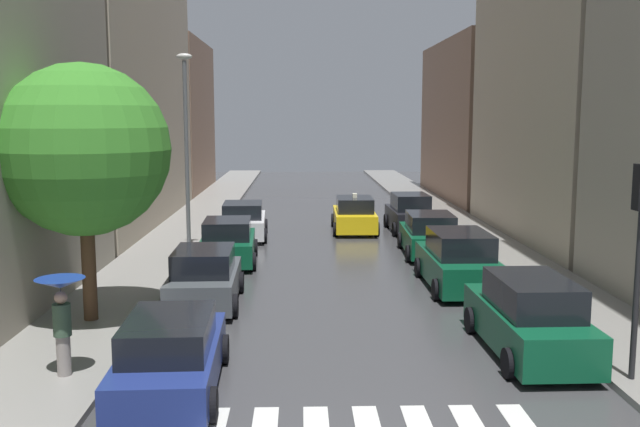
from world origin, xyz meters
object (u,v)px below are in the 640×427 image
object	(u,v)px
parked_car_right_fourth	(410,214)
taxi_midroad	(354,215)
parked_car_right_third	(429,235)
pedestrian_foreground	(61,306)
street_tree_left	(84,150)
parked_car_left_second	(205,279)
parked_car_left_nearest	(171,356)
parked_car_right_nearest	(529,318)
lamp_post_left	(186,139)
parked_car_left_third	(228,243)
parked_car_right_second	(458,262)
parked_car_left_fourth	(243,221)

from	to	relation	value
parked_car_right_fourth	taxi_midroad	distance (m)	2.58
parked_car_right_third	pedestrian_foreground	bearing A→B (deg)	144.89
street_tree_left	parked_car_right_third	bearing A→B (deg)	40.77
parked_car_left_second	street_tree_left	bearing A→B (deg)	123.20
parked_car_left_nearest	pedestrian_foreground	xyz separation A→B (m)	(-2.26, 0.58, 0.86)
parked_car_left_second	parked_car_right_nearest	distance (m)	9.03
lamp_post_left	street_tree_left	bearing A→B (deg)	-96.22
parked_car_right_fourth	taxi_midroad	bearing A→B (deg)	85.71
parked_car_left_third	parked_car_right_nearest	world-z (taller)	parked_car_right_nearest
lamp_post_left	parked_car_left_nearest	bearing A→B (deg)	-82.53
parked_car_right_nearest	lamp_post_left	bearing A→B (deg)	37.48
parked_car_right_nearest	lamp_post_left	world-z (taller)	lamp_post_left
parked_car_right_second	street_tree_left	size ratio (longest dim) A/B	0.71
parked_car_right_third	taxi_midroad	size ratio (longest dim) A/B	1.01
parked_car_right_third	parked_car_left_second	bearing A→B (deg)	134.66
parked_car_left_second	parked_car_right_third	world-z (taller)	parked_car_left_second
parked_car_right_fourth	taxi_midroad	world-z (taller)	taxi_midroad
parked_car_left_second	parked_car_right_fourth	world-z (taller)	parked_car_right_fourth
parked_car_right_third	lamp_post_left	xyz separation A→B (m)	(-9.39, 0.54, 3.70)
parked_car_left_second	parked_car_right_fourth	xyz separation A→B (m)	(7.84, 12.76, 0.05)
parked_car_right_nearest	pedestrian_foreground	world-z (taller)	pedestrian_foreground
parked_car_left_fourth	parked_car_right_fourth	size ratio (longest dim) A/B	1.04
pedestrian_foreground	parked_car_left_second	bearing A→B (deg)	89.36
parked_car_right_second	pedestrian_foreground	xyz separation A→B (m)	(-9.74, -7.66, 0.75)
parked_car_right_fourth	street_tree_left	xyz separation A→B (m)	(-10.53, -14.61, 3.68)
parked_car_left_fourth	pedestrian_foreground	distance (m)	17.22
parked_car_left_fourth	lamp_post_left	distance (m)	5.45
parked_car_left_third	parked_car_right_third	world-z (taller)	parked_car_right_third
parked_car_left_second	parked_car_right_nearest	bearing A→B (deg)	-120.39
parked_car_left_nearest	parked_car_right_third	world-z (taller)	parked_car_right_third
taxi_midroad	pedestrian_foreground	xyz separation A→B (m)	(-7.32, -18.73, 0.83)
street_tree_left	lamp_post_left	world-z (taller)	lamp_post_left
parked_car_left_nearest	pedestrian_foreground	bearing A→B (deg)	73.52
parked_car_left_second	parked_car_right_second	distance (m)	7.89
parked_car_left_third	taxi_midroad	bearing A→B (deg)	-38.55
parked_car_right_second	street_tree_left	bearing A→B (deg)	109.28
parked_car_left_third	parked_car_left_fourth	bearing A→B (deg)	-3.74
parked_car_right_nearest	parked_car_right_second	xyz separation A→B (m)	(-0.22, 6.21, 0.01)
parked_car_right_fourth	parked_car_right_third	bearing A→B (deg)	177.61
taxi_midroad	parked_car_left_second	bearing A→B (deg)	158.57
lamp_post_left	pedestrian_foreground	bearing A→B (deg)	-91.75
parked_car_left_third	parked_car_left_fourth	xyz separation A→B (m)	(0.12, 5.42, -0.02)
parked_car_left_third	parked_car_right_third	distance (m)	7.78
taxi_midroad	street_tree_left	size ratio (longest dim) A/B	0.66
parked_car_left_second	taxi_midroad	distance (m)	13.92
parked_car_left_fourth	street_tree_left	xyz separation A→B (m)	(-2.89, -13.06, 3.76)
parked_car_right_nearest	pedestrian_foreground	distance (m)	10.09
parked_car_right_third	street_tree_left	bearing A→B (deg)	132.73
parked_car_left_third	parked_car_right_fourth	size ratio (longest dim) A/B	1.02
parked_car_left_fourth	parked_car_right_third	xyz separation A→B (m)	(7.54, -4.07, 0.02)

